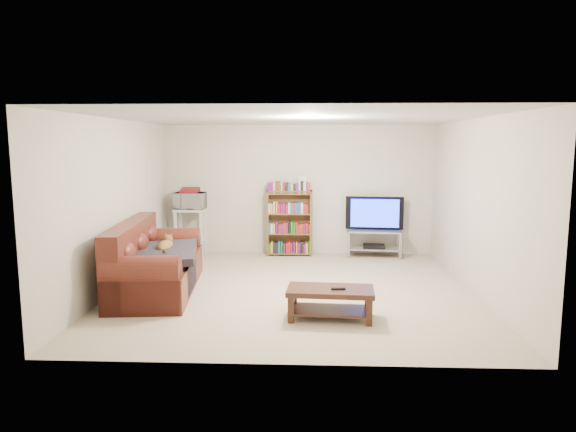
{
  "coord_description": "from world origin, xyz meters",
  "views": [
    {
      "loc": [
        0.22,
        -7.06,
        2.05
      ],
      "look_at": [
        -0.1,
        0.4,
        1.0
      ],
      "focal_mm": 32.0,
      "sensor_mm": 36.0,
      "label": 1
    }
  ],
  "objects_px": {
    "sofa": "(152,267)",
    "tv_stand": "(374,239)",
    "coffee_table": "(330,298)",
    "bookshelf": "(289,222)"
  },
  "relations": [
    {
      "from": "tv_stand",
      "to": "bookshelf",
      "type": "relative_size",
      "value": 0.84
    },
    {
      "from": "coffee_table",
      "to": "tv_stand",
      "type": "bearing_deg",
      "value": 78.62
    },
    {
      "from": "coffee_table",
      "to": "bookshelf",
      "type": "distance_m",
      "value": 3.56
    },
    {
      "from": "coffee_table",
      "to": "tv_stand",
      "type": "distance_m",
      "value": 3.56
    },
    {
      "from": "sofa",
      "to": "tv_stand",
      "type": "xyz_separation_m",
      "value": [
        3.4,
        2.36,
        -0.01
      ]
    },
    {
      "from": "coffee_table",
      "to": "bookshelf",
      "type": "relative_size",
      "value": 0.86
    },
    {
      "from": "sofa",
      "to": "tv_stand",
      "type": "bearing_deg",
      "value": 29.08
    },
    {
      "from": "sofa",
      "to": "tv_stand",
      "type": "relative_size",
      "value": 2.33
    },
    {
      "from": "coffee_table",
      "to": "bookshelf",
      "type": "height_order",
      "value": "bookshelf"
    },
    {
      "from": "tv_stand",
      "to": "bookshelf",
      "type": "xyz_separation_m",
      "value": [
        -1.56,
        0.05,
        0.29
      ]
    }
  ]
}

